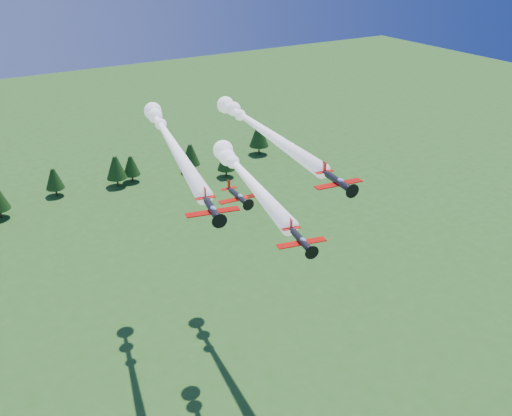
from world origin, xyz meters
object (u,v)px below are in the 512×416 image
plane_slot (238,196)px  plane_lead (244,175)px  plane_right (259,127)px  plane_left (169,139)px

plane_slot → plane_lead: bearing=53.6°
plane_right → plane_slot: size_ratio=7.00×
plane_lead → plane_left: size_ratio=0.74×
plane_lead → plane_slot: bearing=-118.1°
plane_lead → plane_right: bearing=63.1°
plane_right → plane_slot: (-15.25, -18.94, -3.51)m
plane_right → plane_slot: bearing=-122.1°
plane_lead → plane_slot: 6.01m
plane_right → plane_left: bearing=175.3°
plane_left → plane_slot: plane_left is taller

